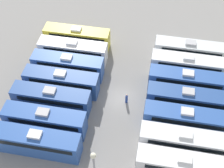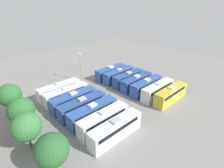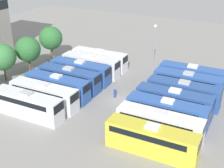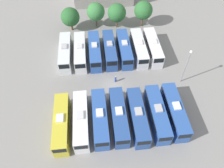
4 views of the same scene
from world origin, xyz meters
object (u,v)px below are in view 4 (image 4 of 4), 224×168
bus_9 (95,51)px  bus_12 (139,48)px  bus_1 (81,120)px  bus_8 (80,52)px  bus_4 (138,116)px  tree_1 (96,12)px  tree_3 (143,10)px  bus_6 (175,111)px  bus_11 (124,48)px  bus_7 (65,52)px  bus_2 (100,118)px  light_pole (187,62)px  bus_5 (157,113)px  tree_0 (70,17)px  bus_0 (62,123)px  bus_10 (110,49)px  tree_2 (117,13)px  bus_13 (153,47)px  worker_person (116,79)px  bus_3 (119,116)px

bus_9 → bus_12: (10.20, -0.08, 0.00)m
bus_1 → bus_8: same height
bus_4 → tree_1: tree_1 is taller
bus_4 → tree_3: (6.46, 28.83, 2.74)m
bus_6 → bus_11: 18.93m
bus_12 → bus_4: bearing=-101.2°
bus_6 → bus_7: 26.97m
bus_2 → light_pole: light_pole is taller
bus_5 → tree_0: (-15.64, 28.82, 1.93)m
bus_5 → bus_6: 3.30m
bus_1 → light_pole: bearing=21.7°
bus_11 → bus_12: size_ratio=1.00×
bus_9 → light_pole: size_ratio=1.25×
bus_0 → bus_9: bearing=69.5°
light_pole → tree_1: light_pole is taller
bus_4 → bus_5: same height
bus_10 → tree_0: (-8.86, 10.91, 1.93)m
tree_0 → tree_3: size_ratio=0.89×
bus_9 → light_pole: light_pole is taller
tree_0 → bus_10: bearing=-50.9°
bus_0 → bus_11: bearing=53.1°
bus_4 → bus_8: (-9.93, 18.10, 0.00)m
bus_11 → tree_3: 12.70m
bus_5 → tree_2: tree_2 is taller
bus_2 → tree_0: (-5.39, 28.67, 1.93)m
bus_0 → bus_5: same height
bus_0 → bus_11: same height
bus_0 → tree_0: bearing=87.4°
bus_0 → bus_5: bearing=0.6°
bus_11 → bus_13: 6.65m
bus_0 → bus_12: bearing=46.6°
bus_0 → tree_1: bearing=75.3°
bus_9 → tree_2: bearing=59.7°
bus_13 → worker_person: bearing=-140.2°
bus_2 → bus_12: size_ratio=1.00×
bus_1 → tree_0: (-2.06, 28.77, 1.93)m
bus_4 → tree_0: 31.55m
bus_0 → bus_8: size_ratio=1.00×
bus_4 → tree_1: (-5.57, 29.94, 2.44)m
bus_2 → tree_1: tree_1 is taller
bus_0 → tree_3: (19.83, 28.73, 2.74)m
bus_9 → worker_person: 9.03m
bus_13 → worker_person: (-9.60, -8.00, -1.08)m
bus_6 → bus_0: bearing=-179.1°
bus_4 → bus_7: (-13.28, 18.35, 0.00)m
bus_2 → tree_0: size_ratio=1.75×
bus_3 → bus_11: size_ratio=1.00×
bus_10 → bus_6: bearing=-60.4°
bus_1 → tree_2: size_ratio=1.63×
bus_9 → bus_10: size_ratio=1.00×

